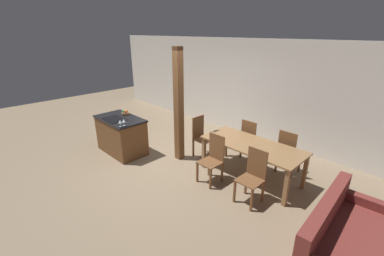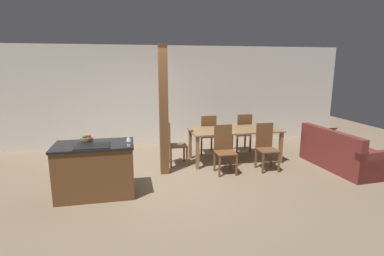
{
  "view_description": "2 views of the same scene",
  "coord_description": "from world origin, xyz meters",
  "px_view_note": "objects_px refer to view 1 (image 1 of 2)",
  "views": [
    {
      "loc": [
        4.22,
        -3.37,
        2.89
      ],
      "look_at": [
        0.6,
        0.2,
        0.95
      ],
      "focal_mm": 24.0,
      "sensor_mm": 36.0,
      "label": 1
    },
    {
      "loc": [
        -0.62,
        -5.52,
        2.19
      ],
      "look_at": [
        0.6,
        0.2,
        0.95
      ],
      "focal_mm": 28.0,
      "sensor_mm": 36.0,
      "label": 2
    }
  ],
  "objects_px": {
    "kitchen_island": "(121,135)",
    "fruit_bowl": "(125,113)",
    "dining_table": "(252,148)",
    "dining_chair_head_end": "(201,136)",
    "dining_chair_far_left": "(250,139)",
    "timber_post": "(179,106)",
    "couch": "(350,247)",
    "dining_chair_near_right": "(253,176)",
    "wine_glass_middle": "(124,121)",
    "dining_chair_near_left": "(213,158)",
    "wine_glass_near": "(120,122)",
    "dining_chair_far_right": "(288,152)"
  },
  "relations": [
    {
      "from": "fruit_bowl",
      "to": "dining_chair_near_right",
      "type": "height_order",
      "value": "fruit_bowl"
    },
    {
      "from": "dining_chair_far_left",
      "to": "timber_post",
      "type": "bearing_deg",
      "value": 43.33
    },
    {
      "from": "wine_glass_middle",
      "to": "dining_chair_near_right",
      "type": "relative_size",
      "value": 0.16
    },
    {
      "from": "dining_table",
      "to": "dining_chair_far_left",
      "type": "height_order",
      "value": "dining_chair_far_left"
    },
    {
      "from": "wine_glass_middle",
      "to": "dining_table",
      "type": "distance_m",
      "value": 2.82
    },
    {
      "from": "dining_chair_far_right",
      "to": "couch",
      "type": "bearing_deg",
      "value": 135.73
    },
    {
      "from": "dining_chair_near_right",
      "to": "timber_post",
      "type": "xyz_separation_m",
      "value": [
        -2.14,
        0.19,
        0.79
      ]
    },
    {
      "from": "wine_glass_near",
      "to": "dining_chair_head_end",
      "type": "height_order",
      "value": "wine_glass_near"
    },
    {
      "from": "wine_glass_near",
      "to": "dining_chair_far_right",
      "type": "bearing_deg",
      "value": 38.39
    },
    {
      "from": "couch",
      "to": "dining_chair_near_left",
      "type": "bearing_deg",
      "value": 80.66
    },
    {
      "from": "dining_chair_near_right",
      "to": "kitchen_island",
      "type": "bearing_deg",
      "value": -169.95
    },
    {
      "from": "dining_chair_near_right",
      "to": "dining_chair_far_right",
      "type": "xyz_separation_m",
      "value": [
        0.0,
        1.34,
        0.0
      ]
    },
    {
      "from": "fruit_bowl",
      "to": "timber_post",
      "type": "xyz_separation_m",
      "value": [
        1.41,
        0.55,
        0.34
      ]
    },
    {
      "from": "dining_chair_head_end",
      "to": "dining_table",
      "type": "bearing_deg",
      "value": -90.0
    },
    {
      "from": "timber_post",
      "to": "wine_glass_middle",
      "type": "bearing_deg",
      "value": -124.58
    },
    {
      "from": "wine_glass_middle",
      "to": "dining_chair_far_right",
      "type": "relative_size",
      "value": 0.16
    },
    {
      "from": "dining_chair_far_left",
      "to": "dining_chair_head_end",
      "type": "xyz_separation_m",
      "value": [
        -0.95,
        -0.67,
        0.0
      ]
    },
    {
      "from": "kitchen_island",
      "to": "couch",
      "type": "relative_size",
      "value": 0.71
    },
    {
      "from": "wine_glass_near",
      "to": "dining_table",
      "type": "bearing_deg",
      "value": 33.61
    },
    {
      "from": "fruit_bowl",
      "to": "dining_chair_head_end",
      "type": "relative_size",
      "value": 0.21
    },
    {
      "from": "fruit_bowl",
      "to": "wine_glass_near",
      "type": "bearing_deg",
      "value": -37.78
    },
    {
      "from": "dining_chair_far_left",
      "to": "couch",
      "type": "bearing_deg",
      "value": 147.96
    },
    {
      "from": "fruit_bowl",
      "to": "dining_chair_near_left",
      "type": "relative_size",
      "value": 0.21
    },
    {
      "from": "dining_chair_head_end",
      "to": "couch",
      "type": "bearing_deg",
      "value": -105.02
    },
    {
      "from": "kitchen_island",
      "to": "fruit_bowl",
      "type": "distance_m",
      "value": 0.57
    },
    {
      "from": "dining_table",
      "to": "timber_post",
      "type": "xyz_separation_m",
      "value": [
        -1.67,
        -0.47,
        0.63
      ]
    },
    {
      "from": "timber_post",
      "to": "wine_glass_near",
      "type": "bearing_deg",
      "value": -122.33
    },
    {
      "from": "kitchen_island",
      "to": "dining_chair_near_left",
      "type": "bearing_deg",
      "value": 13.67
    },
    {
      "from": "kitchen_island",
      "to": "timber_post",
      "type": "distance_m",
      "value": 1.72
    },
    {
      "from": "wine_glass_middle",
      "to": "dining_chair_far_right",
      "type": "xyz_separation_m",
      "value": [
        2.83,
        2.15,
        -0.52
      ]
    },
    {
      "from": "kitchen_island",
      "to": "wine_glass_near",
      "type": "xyz_separation_m",
      "value": [
        0.57,
        -0.3,
        0.57
      ]
    },
    {
      "from": "kitchen_island",
      "to": "dining_chair_far_left",
      "type": "xyz_separation_m",
      "value": [
        2.48,
        1.94,
        0.05
      ]
    },
    {
      "from": "dining_chair_near_right",
      "to": "timber_post",
      "type": "bearing_deg",
      "value": 174.82
    },
    {
      "from": "fruit_bowl",
      "to": "dining_chair_far_left",
      "type": "distance_m",
      "value": 3.15
    },
    {
      "from": "couch",
      "to": "dining_table",
      "type": "bearing_deg",
      "value": 62.73
    },
    {
      "from": "kitchen_island",
      "to": "wine_glass_middle",
      "type": "distance_m",
      "value": 0.84
    },
    {
      "from": "dining_table",
      "to": "dining_chair_head_end",
      "type": "relative_size",
      "value": 2.09
    },
    {
      "from": "dining_table",
      "to": "fruit_bowl",
      "type": "bearing_deg",
      "value": -161.64
    },
    {
      "from": "dining_chair_far_right",
      "to": "couch",
      "type": "xyz_separation_m",
      "value": [
        1.66,
        -1.61,
        -0.22
      ]
    },
    {
      "from": "fruit_bowl",
      "to": "kitchen_island",
      "type": "bearing_deg",
      "value": -60.63
    },
    {
      "from": "wine_glass_near",
      "to": "timber_post",
      "type": "distance_m",
      "value": 1.33
    },
    {
      "from": "dining_table",
      "to": "dining_chair_near_left",
      "type": "height_order",
      "value": "dining_chair_near_left"
    },
    {
      "from": "kitchen_island",
      "to": "fruit_bowl",
      "type": "height_order",
      "value": "fruit_bowl"
    },
    {
      "from": "dining_table",
      "to": "dining_chair_near_right",
      "type": "distance_m",
      "value": 0.83
    },
    {
      "from": "dining_chair_near_right",
      "to": "dining_chair_far_left",
      "type": "height_order",
      "value": "same"
    },
    {
      "from": "dining_chair_far_right",
      "to": "dining_chair_head_end",
      "type": "bearing_deg",
      "value": 19.67
    },
    {
      "from": "fruit_bowl",
      "to": "dining_chair_far_right",
      "type": "relative_size",
      "value": 0.21
    },
    {
      "from": "fruit_bowl",
      "to": "dining_chair_near_left",
      "type": "distance_m",
      "value": 2.68
    },
    {
      "from": "kitchen_island",
      "to": "dining_chair_far_right",
      "type": "relative_size",
      "value": 1.32
    },
    {
      "from": "wine_glass_near",
      "to": "timber_post",
      "type": "relative_size",
      "value": 0.06
    }
  ]
}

